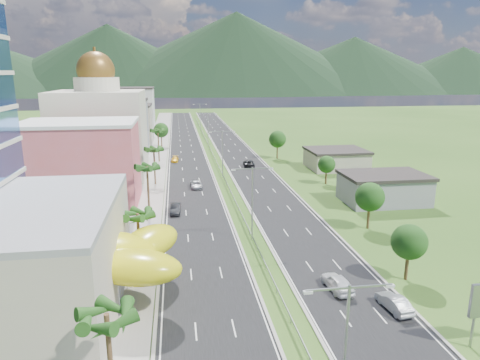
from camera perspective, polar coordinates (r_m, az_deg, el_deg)
name	(u,v)px	position (r m, az deg, el deg)	size (l,w,h in m)	color
ground	(266,270)	(54.88, 3.46, -11.84)	(500.00, 500.00, 0.00)	#2D5119
road_left	(186,149)	(140.33, -7.17, 4.16)	(11.00, 260.00, 0.04)	black
road_right	(232,148)	(141.45, -1.07, 4.34)	(11.00, 260.00, 0.04)	black
sidewalk_left	(157,149)	(140.44, -11.05, 4.03)	(7.00, 260.00, 0.12)	gray
median_guardrail	(214,157)	(122.92, -3.45, 3.12)	(0.10, 216.06, 0.76)	gray
streetlight_median_a	(346,344)	(30.77, 13.91, -20.43)	(6.04, 0.25, 11.00)	gray
streetlight_median_b	(252,196)	(61.63, 1.64, -2.15)	(6.04, 0.25, 11.00)	gray
streetlight_median_c	(222,149)	(100.29, -2.37, 4.19)	(6.04, 0.25, 11.00)	gray
streetlight_median_d	(208,126)	(144.65, -4.31, 7.22)	(6.04, 0.25, 11.00)	gray
streetlight_median_e	(200,114)	(189.31, -5.34, 8.82)	(6.04, 0.25, 11.00)	gray
lime_canopy	(91,256)	(49.07, -19.24, -9.51)	(18.00, 15.00, 7.40)	gold
pink_shophouse	(81,165)	(83.77, -20.39, 1.86)	(20.00, 15.00, 15.00)	#CD5457
domed_building	(100,129)	(105.47, -18.11, 6.53)	(20.00, 20.00, 28.70)	beige
midrise_grey	(119,129)	(130.28, -15.81, 6.52)	(16.00, 15.00, 16.00)	gray
midrise_beige	(127,126)	(152.15, -14.78, 7.04)	(16.00, 15.00, 13.00)	#BEB39C
midrise_white	(133,112)	(174.67, -14.05, 8.76)	(16.00, 15.00, 18.00)	silver
shed_near	(384,190)	(85.47, 18.59, -1.21)	(15.00, 10.00, 5.00)	gray
shed_far	(336,160)	(113.01, 12.69, 2.64)	(14.00, 12.00, 4.40)	#BEB39C
palm_tree_a	(107,321)	(31.12, -17.33, -17.46)	(3.60, 3.60, 9.10)	#47301C
palm_tree_b	(138,217)	(53.25, -13.50, -4.83)	(3.60, 3.60, 8.10)	#47301C
palm_tree_c	(147,170)	(72.10, -12.28, 1.37)	(3.60, 3.60, 9.60)	#47301C
palm_tree_d	(154,151)	(94.81, -11.42, 3.83)	(3.60, 3.60, 8.60)	#47301C
palm_tree_e	(158,132)	(119.38, -10.89, 6.30)	(3.60, 3.60, 9.40)	#47301C
leafy_tree_lfar	(161,130)	(144.50, -10.48, 6.55)	(4.90, 4.90, 8.05)	#47301C
leafy_tree_ra	(409,242)	(54.21, 21.63, -7.69)	(4.20, 4.20, 6.90)	#47301C
leafy_tree_rb	(370,197)	(69.65, 16.93, -2.19)	(4.55, 4.55, 7.47)	#47301C
leafy_tree_rc	(327,165)	(96.05, 11.48, 2.03)	(3.85, 3.85, 6.33)	#47301C
leafy_tree_rd	(277,139)	(123.00, 5.02, 5.44)	(4.90, 4.90, 8.05)	#47301C
mountain_ridge	(237,94)	(503.77, -0.44, 11.37)	(860.00, 140.00, 90.00)	black
car_dark_left	(176,209)	(76.02, -8.59, -3.79)	(1.70, 4.87, 1.61)	black
car_silver_mid_left	(196,185)	(92.02, -5.86, -0.60)	(2.35, 5.10, 1.42)	#ABAEB3
car_yellow_far_left	(175,159)	(120.05, -8.66, 2.75)	(1.85, 4.54, 1.32)	yellow
car_white_near_right	(337,282)	(50.96, 12.86, -13.17)	(2.12, 5.26, 1.79)	white
car_silver_right	(394,303)	(48.81, 19.85, -15.13)	(1.67, 4.80, 1.58)	#A3A6AA
car_dark_far_right	(249,163)	(112.66, 1.18, 2.25)	(2.70, 5.85, 1.63)	black
motorcycle	(170,272)	(53.64, -9.29, -11.97)	(0.51, 1.68, 1.07)	black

